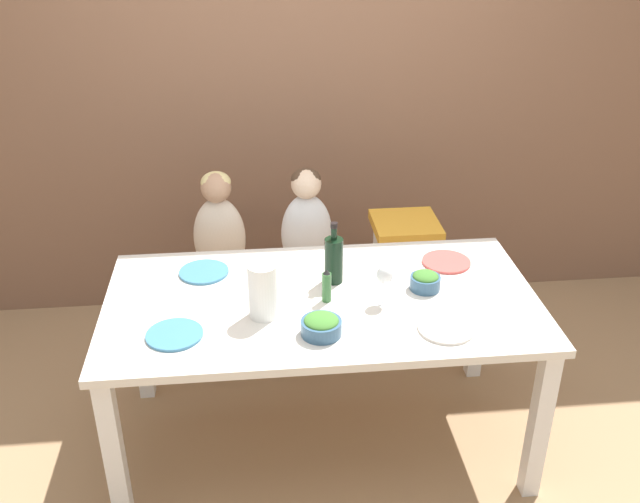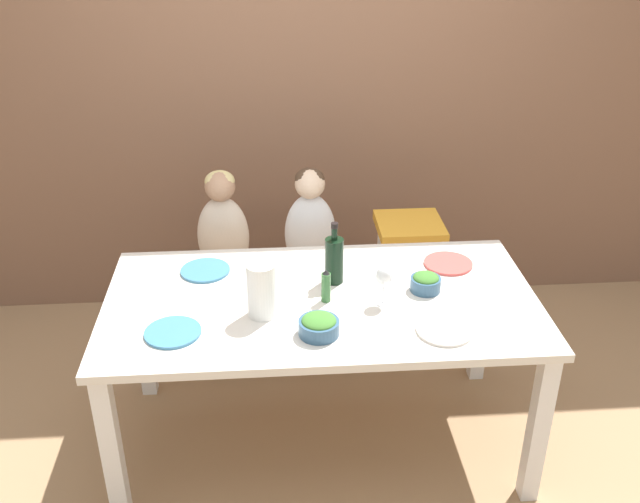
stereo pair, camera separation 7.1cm
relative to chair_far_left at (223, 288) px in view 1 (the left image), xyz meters
name	(u,v)px [view 1 (the left image)]	position (x,y,z in m)	size (l,w,h in m)	color
ground_plane	(322,438)	(0.44, -0.74, -0.40)	(14.00, 14.00, 0.00)	#9E7A56
wall_back	(296,76)	(0.44, 0.58, 0.95)	(10.00, 0.06, 2.70)	brown
dining_table	(322,316)	(0.44, -0.74, 0.27)	(1.79, 0.93, 0.76)	silver
chair_far_left	(223,288)	(0.00, 0.00, 0.00)	(0.39, 0.39, 0.47)	silver
chair_far_center	(307,284)	(0.44, 0.00, 0.00)	(0.39, 0.39, 0.47)	silver
chair_right_highchair	(404,250)	(0.95, 0.00, 0.17)	(0.33, 0.33, 0.74)	silver
person_child_left	(219,225)	(0.00, 0.00, 0.36)	(0.26, 0.16, 0.57)	beige
person_child_center	(306,221)	(0.44, 0.00, 0.36)	(0.26, 0.16, 0.57)	silver
wine_bottle	(334,259)	(0.50, -0.60, 0.47)	(0.08, 0.08, 0.28)	black
paper_towel_roll	(263,291)	(0.20, -0.85, 0.47)	(0.11, 0.11, 0.23)	white
wine_glass_near	(385,276)	(0.69, -0.80, 0.48)	(0.07, 0.07, 0.17)	white
salad_bowl_large	(321,325)	(0.41, -1.00, 0.40)	(0.16, 0.16, 0.08)	#335675
salad_bowl_small	(425,281)	(0.88, -0.71, 0.40)	(0.13, 0.13, 0.08)	#335675
dinner_plate_front_left	(175,335)	(-0.14, -0.96, 0.37)	(0.22, 0.22, 0.01)	teal
dinner_plate_back_left	(204,272)	(-0.05, -0.48, 0.37)	(0.22, 0.22, 0.01)	teal
dinner_plate_back_right	(446,262)	(1.03, -0.50, 0.37)	(0.22, 0.22, 0.01)	#D14C47
dinner_plate_front_right	(446,328)	(0.89, -1.02, 0.37)	(0.22, 0.22, 0.01)	silver
condiment_bottle_hot_sauce	(327,286)	(0.46, -0.76, 0.43)	(0.04, 0.04, 0.15)	#336633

